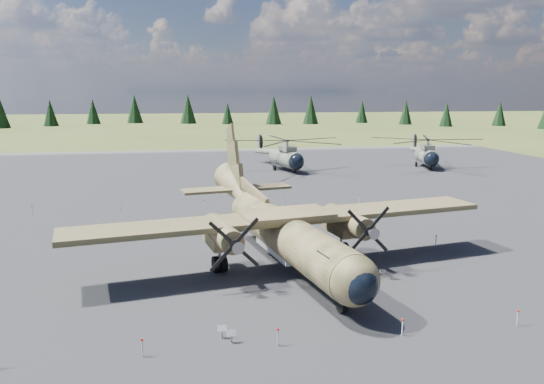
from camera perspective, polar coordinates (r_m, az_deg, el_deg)
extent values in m
plane|color=brown|center=(37.35, -6.20, -7.05)|extent=(500.00, 500.00, 0.00)
cube|color=#545458|center=(46.96, -6.99, -3.35)|extent=(120.00, 120.00, 0.04)
cylinder|color=#3F4324|center=(34.27, 1.77, -4.75)|extent=(5.75, 17.57, 2.70)
sphere|color=#3F4324|center=(26.79, 8.76, -9.38)|extent=(3.08, 3.08, 2.65)
sphere|color=black|center=(26.38, 9.32, -9.84)|extent=(2.26, 2.26, 1.95)
cube|color=black|center=(27.84, 7.27, -6.98)|extent=(2.17, 1.86, 0.53)
cone|color=#3F4324|center=(44.55, -3.67, 0.20)|extent=(3.78, 7.00, 4.06)
cube|color=#979A9C|center=(35.45, 1.17, -6.09)|extent=(2.83, 6.02, 0.48)
cube|color=#383E20|center=(34.43, 1.48, -2.77)|extent=(28.12, 8.20, 0.34)
cube|color=#3F4324|center=(34.38, 1.48, -2.43)|extent=(6.32, 4.45, 0.34)
cylinder|color=#3F4324|center=(32.99, -5.40, -4.38)|extent=(2.32, 5.20, 1.45)
cube|color=#3F4324|center=(33.88, -5.71, -5.08)|extent=(2.01, 3.49, 0.77)
cone|color=gray|center=(30.08, -3.87, -5.85)|extent=(0.88, 0.99, 0.73)
cylinder|color=black|center=(34.36, -5.66, -7.71)|extent=(1.02, 1.20, 1.06)
cylinder|color=#3F4324|center=(36.08, 8.08, -3.12)|extent=(2.32, 5.20, 1.45)
cube|color=#3F4324|center=(36.90, 7.49, -3.79)|extent=(2.01, 3.49, 0.77)
cone|color=gray|center=(33.44, 10.61, -4.31)|extent=(0.88, 0.99, 0.73)
cylinder|color=black|center=(37.34, 7.43, -6.23)|extent=(1.02, 1.20, 1.06)
cube|color=#3F4324|center=(41.00, -2.23, 0.11)|extent=(1.56, 7.22, 1.62)
cube|color=#383E20|center=(45.00, -3.84, 0.37)|extent=(9.49, 3.74, 0.21)
cylinder|color=gray|center=(28.09, 7.55, -10.53)|extent=(0.16, 0.16, 0.87)
cylinder|color=black|center=(28.35, 7.52, -11.85)|extent=(0.49, 0.95, 0.90)
cylinder|color=slate|center=(76.94, 1.50, 3.59)|extent=(3.97, 7.27, 2.40)
sphere|color=black|center=(73.86, 2.64, 3.24)|extent=(2.67, 2.67, 2.20)
sphere|color=slate|center=(80.05, 0.45, 3.87)|extent=(2.67, 2.67, 2.20)
cube|color=slate|center=(76.41, 1.63, 4.70)|extent=(2.31, 3.37, 0.72)
cylinder|color=gray|center=(76.34, 1.63, 5.23)|extent=(0.42, 0.42, 0.96)
cylinder|color=slate|center=(83.28, -0.56, 4.37)|extent=(2.74, 8.14, 1.37)
cube|color=slate|center=(86.46, -1.50, 5.41)|extent=(0.53, 1.35, 2.30)
cylinder|color=black|center=(86.58, -1.29, 5.41)|extent=(0.65, 2.43, 2.49)
cylinder|color=black|center=(74.56, 2.44, 2.27)|extent=(0.42, 0.70, 0.65)
cylinder|color=black|center=(77.63, 0.27, 2.62)|extent=(0.46, 0.81, 0.77)
cylinder|color=gray|center=(77.56, 0.27, 2.99)|extent=(0.16, 0.16, 1.39)
cylinder|color=black|center=(78.70, 2.00, 2.73)|extent=(0.46, 0.81, 0.77)
cylinder|color=gray|center=(78.63, 2.00, 3.09)|extent=(0.16, 0.16, 1.39)
cylinder|color=slate|center=(83.57, 16.28, 3.68)|extent=(3.76, 6.97, 2.30)
sphere|color=black|center=(80.37, 16.79, 3.36)|extent=(2.54, 2.54, 2.11)
sphere|color=slate|center=(86.77, 15.81, 3.96)|extent=(2.54, 2.54, 2.11)
cube|color=slate|center=(83.05, 16.39, 4.66)|extent=(2.20, 3.22, 0.69)
cylinder|color=gray|center=(82.99, 16.41, 5.13)|extent=(0.40, 0.40, 0.92)
cylinder|color=slate|center=(90.09, 15.37, 4.42)|extent=(2.56, 7.81, 1.31)
cube|color=slate|center=(93.34, 14.98, 5.36)|extent=(0.49, 1.30, 2.20)
cylinder|color=black|center=(93.40, 15.17, 5.35)|extent=(0.61, 2.34, 2.39)
cylinder|color=black|center=(81.07, 16.65, 2.51)|extent=(0.39, 0.67, 0.62)
cylinder|color=black|center=(84.54, 15.25, 2.90)|extent=(0.44, 0.78, 0.73)
cylinder|color=gray|center=(84.48, 15.27, 3.23)|extent=(0.15, 0.15, 1.33)
cylinder|color=black|center=(85.08, 16.89, 2.86)|extent=(0.44, 0.78, 0.73)
cylinder|color=gray|center=(85.01, 16.91, 3.19)|extent=(0.15, 0.15, 1.33)
cube|color=gray|center=(25.34, -4.38, -15.33)|extent=(0.08, 0.08, 0.51)
cube|color=silver|center=(25.20, -4.38, -14.88)|extent=(0.43, 0.23, 0.29)
cube|color=gray|center=(25.79, -5.39, -14.84)|extent=(0.08, 0.08, 0.52)
cube|color=silver|center=(25.64, -5.40, -14.38)|extent=(0.43, 0.21, 0.29)
cylinder|color=silver|center=(24.68, -13.77, -16.00)|extent=(0.07, 0.07, 0.80)
cylinder|color=red|center=(24.50, -13.82, -15.17)|extent=(0.12, 0.12, 0.10)
cylinder|color=silver|center=(24.94, 0.63, -15.38)|extent=(0.07, 0.07, 0.80)
cylinder|color=red|center=(24.77, 0.63, -14.55)|extent=(0.12, 0.12, 0.10)
cylinder|color=silver|center=(26.59, 13.85, -13.98)|extent=(0.07, 0.07, 0.80)
cylinder|color=red|center=(26.42, 13.89, -13.19)|extent=(0.12, 0.12, 0.10)
cylinder|color=silver|center=(29.39, 24.89, -12.24)|extent=(0.07, 0.07, 0.80)
cylinder|color=red|center=(29.24, 24.96, -11.52)|extent=(0.12, 0.12, 0.10)
cylinder|color=silver|center=(54.48, -24.40, -1.84)|extent=(0.07, 0.07, 0.80)
cylinder|color=red|center=(54.40, -24.43, -1.43)|extent=(0.12, 0.12, 0.10)
cylinder|color=silver|center=(53.01, -16.01, -1.62)|extent=(0.07, 0.07, 0.80)
cylinder|color=red|center=(52.92, -16.03, -1.19)|extent=(0.12, 0.12, 0.10)
cylinder|color=silver|center=(52.71, -7.33, -1.35)|extent=(0.07, 0.07, 0.80)
cylinder|color=red|center=(52.63, -7.34, -0.92)|extent=(0.12, 0.12, 0.10)
cylinder|color=silver|center=(53.63, 1.24, -1.06)|extent=(0.07, 0.07, 0.80)
cylinder|color=red|center=(53.55, 1.24, -0.64)|extent=(0.12, 0.12, 0.10)
cylinder|color=silver|center=(55.69, 9.34, -0.75)|extent=(0.07, 0.07, 0.80)
cylinder|color=red|center=(55.61, 9.36, -0.35)|extent=(0.12, 0.12, 0.10)
cylinder|color=silver|center=(41.55, 17.22, -5.06)|extent=(0.07, 0.07, 0.80)
cylinder|color=red|center=(41.45, 17.25, -4.53)|extent=(0.12, 0.12, 0.10)
cone|color=black|center=(195.39, 23.28, 7.78)|extent=(4.63, 4.63, 8.27)
cone|color=black|center=(185.77, 18.25, 7.94)|extent=(4.42, 4.42, 7.89)
cone|color=black|center=(193.63, 14.20, 8.33)|extent=(4.75, 4.75, 8.47)
cone|color=black|center=(199.95, 9.65, 8.54)|extent=(4.61, 4.61, 8.24)
cone|color=black|center=(190.85, 4.19, 8.85)|extent=(5.67, 5.67, 10.12)
cone|color=black|center=(188.26, 0.18, 8.84)|extent=(5.64, 5.64, 10.08)
cone|color=black|center=(190.17, -4.81, 8.44)|extent=(4.21, 4.21, 7.51)
cone|color=black|center=(194.88, -9.02, 8.82)|extent=(5.81, 5.81, 10.38)
cone|color=black|center=(202.19, -14.57, 8.66)|extent=(5.76, 5.76, 10.29)
cone|color=black|center=(200.55, -18.70, 8.22)|extent=(4.94, 4.94, 8.81)
cone|color=black|center=(192.70, -22.74, 7.86)|extent=(4.90, 4.90, 8.75)
cone|color=black|center=(188.54, -27.16, 7.60)|extent=(5.37, 5.37, 9.59)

